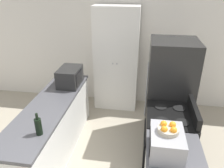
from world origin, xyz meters
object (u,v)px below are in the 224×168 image
object	(u,v)px
wine_bottle	(38,126)
toaster_oven	(166,143)
pantry_cabinet	(116,60)
stove	(167,140)
microwave	(70,77)
fruit_bowl	(168,129)
refrigerator	(169,91)

from	to	relation	value
wine_bottle	toaster_oven	distance (m)	1.44
pantry_cabinet	stove	size ratio (longest dim) A/B	2.02
microwave	wine_bottle	size ratio (longest dim) A/B	1.73
microwave	fruit_bowl	world-z (taller)	fruit_bowl
stove	fruit_bowl	distance (m)	1.03
wine_bottle	fruit_bowl	world-z (taller)	fruit_bowl
stove	refrigerator	size ratio (longest dim) A/B	0.61
pantry_cabinet	wine_bottle	bearing A→B (deg)	-104.66
microwave	toaster_oven	distance (m)	2.08
microwave	toaster_oven	bearing A→B (deg)	-43.33
microwave	fruit_bowl	xyz separation A→B (m)	(1.52, -1.41, 0.14)
refrigerator	fruit_bowl	size ratio (longest dim) A/B	8.00
toaster_oven	wine_bottle	bearing A→B (deg)	176.86
microwave	wine_bottle	distance (m)	1.35
stove	toaster_oven	xyz separation A→B (m)	(-0.12, -0.74, 0.56)
stove	wine_bottle	size ratio (longest dim) A/B	3.67
wine_bottle	toaster_oven	xyz separation A→B (m)	(1.44, -0.08, 0.01)
pantry_cabinet	refrigerator	bearing A→B (deg)	-40.60
microwave	fruit_bowl	size ratio (longest dim) A/B	2.30
pantry_cabinet	refrigerator	world-z (taller)	pantry_cabinet
refrigerator	toaster_oven	bearing A→B (deg)	-96.26
pantry_cabinet	toaster_oven	bearing A→B (deg)	-70.35
pantry_cabinet	wine_bottle	distance (m)	2.36
microwave	fruit_bowl	distance (m)	2.08
toaster_oven	fruit_bowl	distance (m)	0.16
pantry_cabinet	stove	distance (m)	1.98
pantry_cabinet	wine_bottle	size ratio (longest dim) A/B	7.42
stove	toaster_oven	size ratio (longest dim) A/B	2.33
wine_bottle	stove	bearing A→B (deg)	22.87
stove	microwave	bearing A→B (deg)	157.17
stove	microwave	world-z (taller)	microwave
wine_bottle	toaster_oven	bearing A→B (deg)	-3.14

